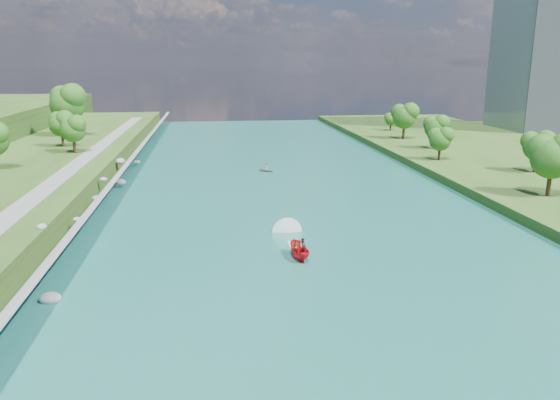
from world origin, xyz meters
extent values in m
plane|color=#2D5119|center=(0.00, 0.00, 0.00)|extent=(260.00, 260.00, 0.00)
cube|color=#1A6462|center=(0.00, 20.00, 0.05)|extent=(55.00, 240.00, 0.10)
cube|color=slate|center=(-25.85, 20.00, 1.80)|extent=(3.54, 236.00, 4.05)
ellipsoid|color=gray|center=(-24.53, -5.89, 0.30)|extent=(1.86, 1.53, 1.12)
ellipsoid|color=gray|center=(-27.82, 4.54, 3.63)|extent=(0.99, 1.14, 0.72)
ellipsoid|color=gray|center=(-26.33, 12.77, 2.01)|extent=(1.00, 0.90, 0.55)
ellipsoid|color=gray|center=(-25.90, 22.06, 2.27)|extent=(1.14, 1.23, 0.67)
ellipsoid|color=gray|center=(-26.64, 31.37, 2.86)|extent=(1.18, 1.08, 0.68)
ellipsoid|color=gray|center=(-25.24, 37.98, 0.95)|extent=(1.59, 1.30, 1.04)
ellipsoid|color=gray|center=(-26.75, 48.24, 2.64)|extent=(1.61, 2.09, 1.09)
ellipsoid|color=gray|center=(-24.96, 56.53, 0.96)|extent=(1.29, 1.61, 0.72)
cube|color=gray|center=(-32.50, 20.00, 3.55)|extent=(3.00, 200.00, 0.10)
cube|color=gray|center=(82.50, 95.00, 30.00)|extent=(22.00, 22.00, 60.00)
ellipsoid|color=#214F15|center=(-35.70, 53.63, 7.59)|extent=(4.90, 4.90, 8.17)
ellipsoid|color=#214F15|center=(-39.75, 61.68, 7.69)|extent=(5.03, 5.03, 8.39)
ellipsoid|color=#214F15|center=(-42.36, 78.60, 10.35)|extent=(8.22, 8.22, 13.69)
ellipsoid|color=#214F15|center=(36.38, 18.58, 6.70)|extent=(6.24, 6.24, 10.41)
ellipsoid|color=#214F15|center=(44.42, 34.87, 5.70)|extent=(5.04, 5.04, 8.40)
ellipsoid|color=#214F15|center=(33.06, 48.48, 5.23)|extent=(4.47, 4.47, 7.45)
ellipsoid|color=#214F15|center=(37.88, 62.19, 5.80)|extent=(5.16, 5.16, 8.60)
ellipsoid|color=#214F15|center=(36.69, 78.59, 6.63)|extent=(6.16, 6.16, 10.26)
ellipsoid|color=#214F15|center=(38.92, 95.22, 4.43)|extent=(3.51, 3.51, 5.85)
imported|color=red|center=(-1.89, 1.79, 0.91)|extent=(2.00, 4.35, 1.63)
imported|color=#66605B|center=(-2.29, 1.39, 1.28)|extent=(0.68, 0.51, 1.66)
imported|color=#66605B|center=(-1.39, 2.29, 1.24)|extent=(0.90, 0.79, 1.59)
cube|color=white|center=(-1.89, 4.79, 0.13)|extent=(0.90, 5.00, 0.06)
imported|color=gray|center=(-0.46, 48.31, 0.41)|extent=(3.59, 3.64, 0.62)
imported|color=#66605B|center=(-0.46, 48.31, 0.97)|extent=(0.69, 0.53, 1.24)
camera|label=1|loc=(-10.61, -50.80, 19.73)|focal=35.00mm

